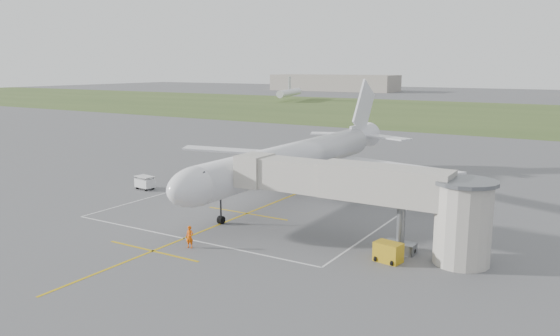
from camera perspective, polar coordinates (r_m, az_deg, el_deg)
The scene contains 11 objects.
ground at distance 66.39m, azimuth 1.45°, elevation -2.81°, with size 700.00×700.00×0.00m, color #515153.
grass_strip at distance 189.41m, azimuth 21.51°, elevation 5.21°, with size 700.00×120.00×0.02m, color #3D5324.
apron_markings at distance 61.55m, azimuth -1.26°, elevation -3.88°, with size 28.20×60.00×0.01m.
airliner at distance 66.15m, azimuth 1.79°, elevation 1.02°, with size 38.93×46.75×13.52m.
jet_bridge at distance 46.81m, azimuth 9.98°, elevation -2.72°, with size 23.40×5.00×7.20m.
gpu_unit at distance 44.83m, azimuth 11.23°, elevation -8.64°, with size 2.32×1.80×1.59m.
baggage_cart at distance 71.20m, azimuth -13.94°, elevation -1.49°, with size 2.63×1.80×1.70m.
ramp_worker_nose at distance 47.77m, azimuth -9.42°, elevation -7.12°, with size 0.71×0.46×1.94m, color #EB5407.
ramp_worker_wing at distance 73.12m, azimuth -3.38°, elevation -0.92°, with size 0.79×0.62×1.63m, color orange.
distant_hangars at distance 325.00m, azimuth 22.96°, elevation 7.97°, with size 345.00×49.00×12.00m.
distant_aircraft at distance 223.17m, azimuth 23.63°, elevation 6.69°, with size 211.34×36.30×8.85m.
Camera 1 is at (32.08, -56.04, 15.40)m, focal length 35.00 mm.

